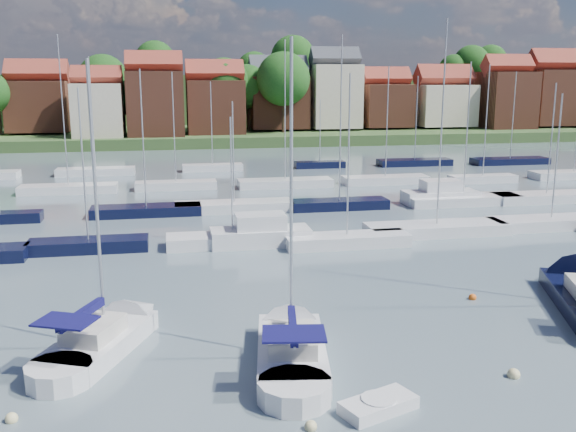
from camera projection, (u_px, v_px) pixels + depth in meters
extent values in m
plane|color=#4A5965|center=(284.00, 193.00, 65.63)|extent=(260.00, 260.00, 0.00)
cube|color=silver|center=(100.00, 346.00, 27.81)|extent=(4.89, 6.77, 1.20)
cone|color=silver|center=(140.00, 314.00, 31.53)|extent=(3.60, 3.83, 2.60)
cylinder|color=silver|center=(60.00, 378.00, 24.84)|extent=(3.43, 3.43, 1.20)
cube|color=beige|center=(94.00, 329.00, 27.20)|extent=(2.72, 3.12, 0.70)
cylinder|color=#B2B2B7|center=(96.00, 200.00, 26.86)|extent=(0.14, 0.14, 11.57)
cylinder|color=#B2B2B7|center=(81.00, 318.00, 26.19)|extent=(1.49, 3.22, 0.10)
cube|color=#0F0D44|center=(81.00, 314.00, 26.16)|extent=(1.60, 3.14, 0.35)
cube|color=#0F0D44|center=(66.00, 321.00, 25.05)|extent=(2.65, 2.32, 0.08)
cube|color=silver|center=(291.00, 356.00, 26.79)|extent=(3.78, 7.03, 1.20)
cone|color=silver|center=(288.00, 319.00, 30.87)|extent=(3.25, 3.64, 2.78)
cylinder|color=silver|center=(295.00, 395.00, 23.53)|extent=(3.18, 3.18, 1.20)
cube|color=beige|center=(292.00, 340.00, 26.14)|extent=(2.35, 3.05, 0.70)
cylinder|color=#B2B2B7|center=(291.00, 195.00, 25.80)|extent=(0.14, 0.14, 12.36)
cylinder|color=#B2B2B7|center=(293.00, 329.00, 25.05)|extent=(0.67, 3.68, 0.10)
cube|color=#0F0D44|center=(293.00, 325.00, 25.02)|extent=(0.84, 3.53, 0.35)
cube|color=#0F0D44|center=(294.00, 334.00, 23.81)|extent=(2.59, 2.01, 0.08)
cone|color=black|center=(567.00, 273.00, 38.13)|extent=(4.91, 5.28, 3.67)
cube|color=silver|center=(378.00, 406.00, 22.87)|extent=(3.05, 2.22, 0.54)
cylinder|color=silver|center=(379.00, 402.00, 22.83)|extent=(1.29, 1.29, 0.35)
sphere|color=beige|center=(12.00, 421.00, 22.23)|extent=(0.45, 0.45, 0.45)
sphere|color=beige|center=(311.00, 429.00, 21.74)|extent=(0.43, 0.43, 0.43)
sphere|color=beige|center=(268.00, 378.00, 25.46)|extent=(0.42, 0.42, 0.42)
sphere|color=beige|center=(513.00, 377.00, 25.51)|extent=(0.51, 0.51, 0.51)
sphere|color=#D85914|center=(472.00, 299.00, 34.41)|extent=(0.42, 0.42, 0.42)
cube|color=black|center=(89.00, 246.00, 43.80)|extent=(8.01, 2.24, 1.00)
cylinder|color=#B2B2B7|center=(83.00, 165.00, 42.61)|extent=(0.12, 0.12, 10.16)
cube|color=silver|center=(233.00, 241.00, 45.23)|extent=(9.22, 2.58, 1.00)
cylinder|color=#B2B2B7|center=(231.00, 177.00, 44.26)|extent=(0.12, 0.12, 8.18)
cube|color=silver|center=(347.00, 241.00, 45.12)|extent=(8.78, 2.46, 1.00)
cylinder|color=#B2B2B7|center=(349.00, 156.00, 43.84)|extent=(0.12, 0.12, 11.06)
cube|color=silver|center=(436.00, 230.00, 48.46)|extent=(10.79, 3.02, 1.00)
cylinder|color=#B2B2B7|center=(442.00, 124.00, 46.77)|extent=(0.12, 0.12, 14.87)
cube|color=silver|center=(551.00, 224.00, 50.55)|extent=(10.13, 2.84, 1.00)
cylinder|color=#B2B2B7|center=(557.00, 157.00, 49.42)|extent=(0.12, 0.12, 9.59)
cube|color=silver|center=(260.00, 238.00, 45.36)|extent=(7.00, 2.60, 1.40)
cube|color=silver|center=(260.00, 223.00, 45.13)|extent=(3.50, 2.20, 1.30)
cube|color=black|center=(0.00, 218.00, 52.37)|extent=(6.54, 1.83, 1.00)
cube|color=black|center=(146.00, 211.00, 55.09)|extent=(9.30, 2.60, 1.00)
cylinder|color=#B2B2B7|center=(143.00, 139.00, 53.76)|extent=(0.12, 0.12, 11.48)
cube|color=silver|center=(234.00, 207.00, 56.81)|extent=(10.40, 2.91, 1.00)
cylinder|color=#B2B2B7|center=(233.00, 152.00, 55.77)|extent=(0.12, 0.12, 8.77)
cube|color=black|center=(339.00, 205.00, 57.80)|extent=(8.80, 2.46, 1.00)
cylinder|color=#B2B2B7|center=(341.00, 119.00, 56.17)|extent=(0.12, 0.12, 14.33)
cube|color=silver|center=(463.00, 201.00, 59.82)|extent=(10.73, 3.00, 1.00)
cylinder|color=#B2B2B7|center=(467.00, 130.00, 58.42)|extent=(0.12, 0.12, 12.14)
cube|color=silver|center=(546.00, 198.00, 61.15)|extent=(10.48, 2.93, 1.00)
cylinder|color=#B2B2B7|center=(551.00, 139.00, 59.95)|extent=(0.12, 0.12, 10.28)
cube|color=silver|center=(440.00, 198.00, 60.25)|extent=(7.00, 2.60, 1.40)
cube|color=silver|center=(441.00, 187.00, 60.02)|extent=(3.50, 2.20, 1.30)
cube|color=silver|center=(69.00, 190.00, 65.70)|extent=(9.71, 2.72, 1.00)
cylinder|color=#B2B2B7|center=(63.00, 111.00, 64.01)|extent=(0.12, 0.12, 14.88)
cube|color=silver|center=(176.00, 186.00, 67.94)|extent=(8.49, 2.38, 1.00)
cylinder|color=#B2B2B7|center=(174.00, 127.00, 66.63)|extent=(0.12, 0.12, 11.31)
cube|color=silver|center=(285.00, 184.00, 69.32)|extent=(10.16, 2.85, 1.00)
cylinder|color=#B2B2B7|center=(285.00, 111.00, 67.66)|extent=(0.12, 0.12, 14.59)
cube|color=silver|center=(385.00, 180.00, 71.48)|extent=(9.53, 2.67, 1.00)
cylinder|color=#B2B2B7|center=(387.00, 122.00, 70.10)|extent=(0.12, 0.12, 11.91)
cube|color=silver|center=(482.00, 180.00, 72.11)|extent=(7.62, 2.13, 1.00)
cylinder|color=#B2B2B7|center=(486.00, 121.00, 70.71)|extent=(0.12, 0.12, 12.13)
cube|color=silver|center=(573.00, 175.00, 75.31)|extent=(10.17, 2.85, 1.00)
cube|color=silver|center=(96.00, 172.00, 77.82)|extent=(9.24, 2.59, 1.00)
cylinder|color=#B2B2B7|center=(92.00, 113.00, 76.31)|extent=(0.12, 0.12, 13.17)
cube|color=silver|center=(213.00, 168.00, 81.08)|extent=(7.57, 2.12, 1.00)
cylinder|color=#B2B2B7|center=(211.00, 123.00, 79.88)|extent=(0.12, 0.12, 10.24)
cube|color=black|center=(320.00, 165.00, 83.74)|extent=(6.58, 1.84, 1.00)
cylinder|color=#B2B2B7|center=(320.00, 131.00, 82.78)|extent=(0.12, 0.12, 8.01)
cube|color=black|center=(414.00, 163.00, 86.02)|extent=(9.92, 2.78, 1.00)
cylinder|color=#B2B2B7|center=(416.00, 118.00, 84.75)|extent=(0.12, 0.12, 10.92)
cube|color=black|center=(510.00, 161.00, 87.42)|extent=(10.55, 2.95, 1.00)
cylinder|color=#B2B2B7|center=(513.00, 115.00, 86.08)|extent=(0.12, 0.12, 11.51)
cube|color=#354B25|center=(221.00, 130.00, 139.52)|extent=(200.00, 70.00, 3.00)
cube|color=#354B25|center=(213.00, 103.00, 162.53)|extent=(200.00, 60.00, 14.00)
cube|color=brown|center=(40.00, 106.00, 113.70)|extent=(10.37, 9.97, 8.73)
cube|color=maroon|center=(37.00, 73.00, 112.50)|extent=(10.57, 5.13, 5.13)
cube|color=beige|center=(99.00, 111.00, 107.32)|extent=(8.09, 8.80, 8.96)
cube|color=maroon|center=(97.00, 77.00, 106.15)|extent=(8.25, 4.00, 4.00)
cube|color=brown|center=(156.00, 104.00, 109.68)|extent=(9.36, 10.17, 10.97)
cube|color=maroon|center=(154.00, 64.00, 108.27)|extent=(9.54, 4.63, 4.63)
cube|color=brown|center=(215.00, 108.00, 113.34)|extent=(9.90, 8.56, 9.42)
cube|color=maroon|center=(215.00, 73.00, 112.08)|extent=(10.10, 4.90, 4.90)
cube|color=brown|center=(278.00, 102.00, 120.18)|extent=(10.59, 8.93, 9.49)
cube|color=#383A42|center=(278.00, 69.00, 118.89)|extent=(10.80, 5.24, 5.24)
cube|color=beige|center=(334.00, 96.00, 121.04)|extent=(9.01, 8.61, 11.65)
cube|color=#383A42|center=(335.00, 59.00, 119.56)|extent=(9.19, 4.46, 4.46)
cube|color=brown|center=(385.00, 105.00, 124.46)|extent=(9.10, 9.34, 8.00)
cube|color=maroon|center=(386.00, 78.00, 123.36)|extent=(9.28, 4.50, 4.50)
cube|color=beige|center=(442.00, 105.00, 126.19)|extent=(10.86, 9.59, 7.88)
cube|color=maroon|center=(444.00, 78.00, 125.06)|extent=(11.07, 5.37, 5.37)
cube|color=brown|center=(505.00, 100.00, 125.53)|extent=(9.18, 9.96, 10.97)
cube|color=maroon|center=(507.00, 66.00, 124.13)|extent=(9.36, 4.54, 4.54)
cube|color=brown|center=(554.00, 97.00, 128.72)|extent=(11.39, 9.67, 10.76)
cube|color=maroon|center=(557.00, 63.00, 127.27)|extent=(11.62, 5.64, 5.64)
cylinder|color=#382619|center=(470.00, 91.00, 146.51)|extent=(0.50, 0.50, 4.47)
sphere|color=#265B1C|center=(471.00, 63.00, 145.21)|extent=(8.18, 8.18, 8.18)
cylinder|color=#382619|center=(249.00, 120.00, 119.15)|extent=(0.50, 0.50, 4.46)
sphere|color=#265B1C|center=(249.00, 87.00, 117.86)|extent=(8.15, 8.15, 8.15)
cylinder|color=#382619|center=(293.00, 91.00, 137.29)|extent=(0.50, 0.50, 5.15)
sphere|color=#265B1C|center=(293.00, 58.00, 135.80)|extent=(9.41, 9.41, 9.41)
cylinder|color=#382619|center=(156.00, 91.00, 134.64)|extent=(0.50, 0.50, 4.56)
sphere|color=#265B1C|center=(155.00, 61.00, 133.32)|extent=(8.34, 8.34, 8.34)
cylinder|color=#382619|center=(105.00, 116.00, 123.24)|extent=(0.50, 0.50, 5.15)
sphere|color=#265B1C|center=(103.00, 79.00, 121.75)|extent=(9.42, 9.42, 9.42)
cylinder|color=#382619|center=(21.00, 103.00, 121.91)|extent=(0.50, 0.50, 3.42)
sphere|color=#265B1C|center=(19.00, 78.00, 120.92)|extent=(6.26, 6.26, 6.26)
cylinder|color=#382619|center=(294.00, 118.00, 129.50)|extent=(0.50, 0.50, 3.77)
sphere|color=#265B1C|center=(294.00, 92.00, 128.40)|extent=(6.89, 6.89, 6.89)
cylinder|color=#382619|center=(283.00, 119.00, 115.28)|extent=(0.50, 0.50, 5.21)
sphere|color=#265B1C|center=(283.00, 79.00, 113.77)|extent=(9.53, 9.53, 9.53)
cylinder|color=#382619|center=(521.00, 118.00, 135.25)|extent=(0.50, 0.50, 2.97)
sphere|color=#265B1C|center=(522.00, 99.00, 134.39)|extent=(5.44, 5.44, 5.44)
cylinder|color=#382619|center=(225.00, 120.00, 116.19)|extent=(0.50, 0.50, 4.84)
sphere|color=#265B1C|center=(225.00, 83.00, 114.79)|extent=(8.85, 8.85, 8.85)
cylinder|color=#382619|center=(452.00, 92.00, 146.05)|extent=(0.50, 0.50, 3.72)
sphere|color=#265B1C|center=(454.00, 70.00, 144.97)|extent=(6.80, 6.80, 6.80)
cylinder|color=#382619|center=(505.00, 118.00, 126.53)|extent=(0.50, 0.50, 4.05)
sphere|color=#265B1C|center=(507.00, 90.00, 125.36)|extent=(7.40, 7.40, 7.40)
cylinder|color=#382619|center=(254.00, 95.00, 135.56)|extent=(0.50, 0.50, 3.93)
sphere|color=#265B1C|center=(254.00, 69.00, 134.42)|extent=(7.19, 7.19, 7.19)
cylinder|color=#382619|center=(381.00, 118.00, 128.16)|extent=(0.50, 0.50, 3.82)
sphere|color=#265B1C|center=(382.00, 92.00, 127.06)|extent=(6.99, 6.99, 6.99)
cylinder|color=#382619|center=(133.00, 125.00, 112.81)|extent=(0.50, 0.50, 3.48)
sphere|color=#265B1C|center=(132.00, 98.00, 111.80)|extent=(6.37, 6.37, 6.37)
cylinder|color=#382619|center=(499.00, 118.00, 135.60)|extent=(0.50, 0.50, 2.99)
sphere|color=#265B1C|center=(500.00, 99.00, 134.73)|extent=(5.46, 5.46, 5.46)
cylinder|color=#382619|center=(248.00, 122.00, 122.29)|extent=(0.50, 0.50, 3.25)
sphere|color=#265B1C|center=(247.00, 98.00, 121.35)|extent=(5.94, 5.94, 5.94)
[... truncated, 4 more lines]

